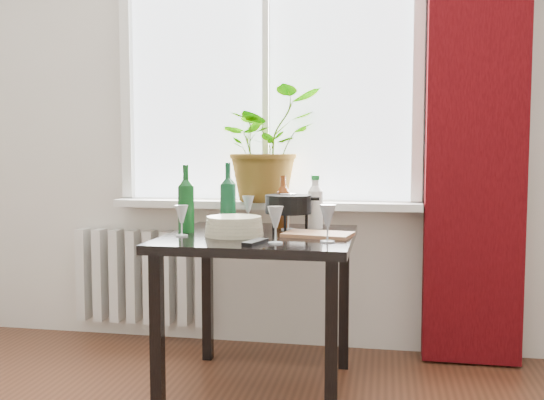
% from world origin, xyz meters
% --- Properties ---
extents(window, '(1.72, 0.08, 1.62)m').
position_xyz_m(window, '(0.00, 2.22, 1.60)').
color(window, white).
rests_on(window, ground).
extents(windowsill, '(1.72, 0.20, 0.04)m').
position_xyz_m(windowsill, '(0.00, 2.15, 0.82)').
color(windowsill, silver).
rests_on(windowsill, ground).
extents(curtain, '(0.50, 0.12, 2.56)m').
position_xyz_m(curtain, '(1.12, 2.12, 1.30)').
color(curtain, '#380508').
rests_on(curtain, ground).
extents(radiator, '(0.80, 0.10, 0.55)m').
position_xyz_m(radiator, '(-0.75, 2.18, 0.38)').
color(radiator, silver).
rests_on(radiator, ground).
extents(table, '(0.85, 0.85, 0.74)m').
position_xyz_m(table, '(0.10, 1.55, 0.65)').
color(table, black).
rests_on(table, ground).
extents(potted_plant, '(0.74, 0.74, 0.62)m').
position_xyz_m(potted_plant, '(0.02, 2.11, 1.16)').
color(potted_plant, '#25691C').
rests_on(potted_plant, windowsill).
extents(wine_bottle_left, '(0.10, 0.10, 0.32)m').
position_xyz_m(wine_bottle_left, '(-0.26, 1.55, 0.90)').
color(wine_bottle_left, '#0C3F15').
rests_on(wine_bottle_left, table).
extents(wine_bottle_right, '(0.09, 0.09, 0.33)m').
position_xyz_m(wine_bottle_right, '(-0.10, 1.72, 0.91)').
color(wine_bottle_right, '#0B3D1F').
rests_on(wine_bottle_right, table).
extents(bottle_amber, '(0.09, 0.09, 0.27)m').
position_xyz_m(bottle_amber, '(0.17, 1.79, 0.87)').
color(bottle_amber, '#65290B').
rests_on(bottle_amber, table).
extents(cleaning_bottle, '(0.08, 0.08, 0.26)m').
position_xyz_m(cleaning_bottle, '(0.32, 1.81, 0.87)').
color(cleaning_bottle, white).
rests_on(cleaning_bottle, table).
extents(wineglass_front_right, '(0.07, 0.07, 0.16)m').
position_xyz_m(wineglass_front_right, '(0.22, 1.28, 0.82)').
color(wineglass_front_right, '#B6BFC4').
rests_on(wineglass_front_right, table).
extents(wineglass_far_right, '(0.08, 0.08, 0.16)m').
position_xyz_m(wineglass_far_right, '(0.43, 1.36, 0.82)').
color(wineglass_far_right, '#B4B8C1').
rests_on(wineglass_far_right, table).
extents(wineglass_back_center, '(0.09, 0.09, 0.18)m').
position_xyz_m(wineglass_back_center, '(0.20, 1.73, 0.83)').
color(wineglass_back_center, silver).
rests_on(wineglass_back_center, table).
extents(wineglass_back_left, '(0.08, 0.08, 0.15)m').
position_xyz_m(wineglass_back_left, '(-0.04, 1.92, 0.82)').
color(wineglass_back_left, silver).
rests_on(wineglass_back_left, table).
extents(wineglass_front_left, '(0.06, 0.06, 0.14)m').
position_xyz_m(wineglass_front_left, '(-0.23, 1.42, 0.81)').
color(wineglass_front_left, silver).
rests_on(wineglass_front_left, table).
extents(plate_stack, '(0.28, 0.28, 0.09)m').
position_xyz_m(plate_stack, '(-0.00, 1.48, 0.78)').
color(plate_stack, beige).
rests_on(plate_stack, table).
extents(fondue_pot, '(0.31, 0.29, 0.17)m').
position_xyz_m(fondue_pot, '(0.21, 1.70, 0.83)').
color(fondue_pot, black).
rests_on(fondue_pot, table).
extents(tv_remote, '(0.08, 0.16, 0.02)m').
position_xyz_m(tv_remote, '(0.14, 1.25, 0.75)').
color(tv_remote, black).
rests_on(tv_remote, table).
extents(cutting_board, '(0.33, 0.24, 0.02)m').
position_xyz_m(cutting_board, '(0.37, 1.53, 0.75)').
color(cutting_board, '#966643').
rests_on(cutting_board, table).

